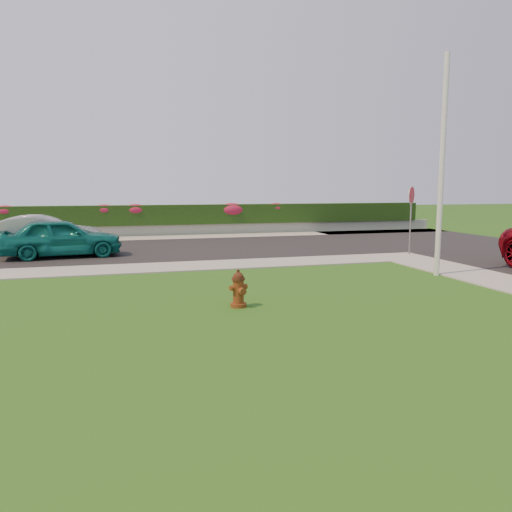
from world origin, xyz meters
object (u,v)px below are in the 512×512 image
object	(u,v)px
fire_hydrant	(238,289)
utility_pole	(442,167)
sedan_teal	(62,238)
stop_sign	(411,203)
sedan_silver	(44,234)

from	to	relation	value
fire_hydrant	utility_pole	xyz separation A→B (m)	(6.82, 2.28, 2.87)
sedan_teal	utility_pole	bearing A→B (deg)	-128.12
fire_hydrant	sedan_teal	bearing A→B (deg)	98.93
fire_hydrant	utility_pole	distance (m)	7.74
sedan_teal	stop_sign	world-z (taller)	stop_sign
utility_pole	fire_hydrant	bearing A→B (deg)	-161.49
sedan_silver	stop_sign	bearing A→B (deg)	-107.43
sedan_teal	utility_pole	size ratio (longest dim) A/B	0.67
stop_sign	sedan_silver	bearing A→B (deg)	144.78
sedan_teal	stop_sign	size ratio (longest dim) A/B	1.59
fire_hydrant	sedan_silver	bearing A→B (deg)	99.41
sedan_silver	utility_pole	xyz separation A→B (m)	(12.20, -8.66, 2.48)
utility_pole	sedan_teal	bearing A→B (deg)	147.77
fire_hydrant	sedan_silver	world-z (taller)	sedan_silver
utility_pole	stop_sign	world-z (taller)	utility_pole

